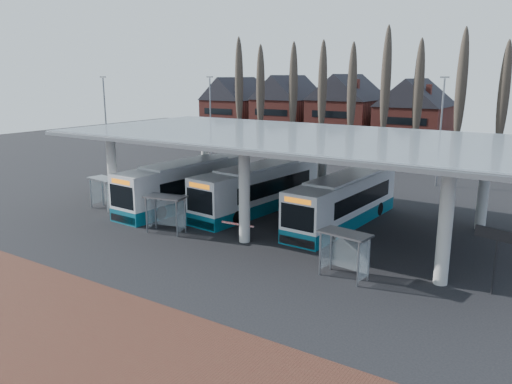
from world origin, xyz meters
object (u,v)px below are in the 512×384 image
Objects in this scene: shelter_2 at (346,244)px; shelter_1 at (167,206)px; bus_2 at (344,201)px; bus_0 at (187,185)px; shelter_0 at (106,186)px; bus_1 at (259,189)px.

shelter_1 is at bearing -174.40° from shelter_2.
shelter_2 is (3.98, -8.89, 0.15)m from bus_2.
bus_0 is 12.79m from bus_2.
bus_2 is (12.60, 2.16, -0.07)m from bus_0.
shelter_2 is (21.22, -2.46, -0.02)m from shelter_0.
shelter_2 is at bearing -33.17° from bus_1.
bus_1 is 4.64× the size of shelter_2.
shelter_0 is at bearing -156.84° from bus_2.
shelter_1 is (-2.06, -8.12, 0.15)m from bus_1.
bus_2 is at bearing 12.40° from bus_0.
bus_1 is at bearing -176.10° from bus_2.
bus_1 is 1.04× the size of bus_2.
shelter_0 is (-4.64, -4.28, 0.11)m from bus_0.
bus_0 is 4.61× the size of shelter_0.
bus_0 is at bearing -167.58° from bus_2.
shelter_0 is at bearing 156.35° from shelter_1.
shelter_1 is 13.07m from shelter_2.
bus_0 reaches higher than shelter_2.
shelter_2 is at bearing 1.67° from shelter_0.
bus_1 is 14.05m from shelter_2.
bus_0 is at bearing -154.88° from bus_1.
bus_1 is (5.59, 2.01, -0.02)m from bus_0.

